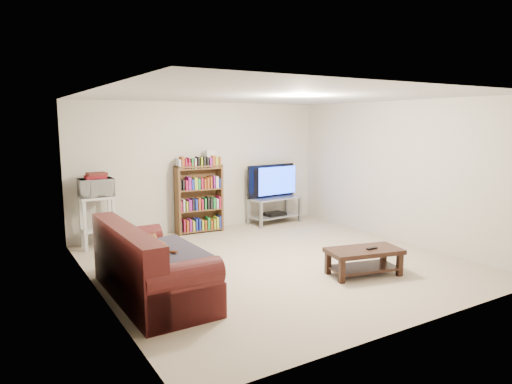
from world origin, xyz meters
TOP-DOWN VIEW (x-y plane):
  - floor at (0.00, 0.00)m, footprint 5.00×5.00m
  - ceiling at (0.00, 0.00)m, footprint 5.00×5.00m
  - wall_back at (0.00, 2.50)m, footprint 5.00×0.00m
  - wall_front at (0.00, -2.50)m, footprint 5.00×0.00m
  - wall_left at (-2.50, 0.00)m, footprint 0.00×5.00m
  - wall_right at (2.50, 0.00)m, footprint 0.00×5.00m
  - sofa at (-2.05, -0.34)m, footprint 0.91×2.04m
  - blanket at (-1.87, -0.48)m, footprint 0.88×1.09m
  - cat at (-1.87, -0.30)m, footprint 0.23×0.56m
  - coffee_table at (0.70, -1.08)m, footprint 1.08×0.70m
  - remote at (0.78, -1.14)m, footprint 0.17×0.06m
  - tv_stand at (1.43, 2.20)m, footprint 1.10×0.57m
  - television at (1.43, 2.20)m, footprint 1.15×0.26m
  - dvd_player at (1.43, 2.20)m, footprint 0.45×0.34m
  - bookshelf at (-0.19, 2.28)m, footprint 0.88×0.32m
  - shelf_clutter at (-0.09, 2.29)m, footprint 0.64×0.21m
  - microwave_stand at (-2.05, 2.17)m, footprint 0.53×0.39m
  - microwave at (-2.05, 2.17)m, footprint 0.53×0.36m
  - game_boxes at (-2.05, 2.17)m, footprint 0.31×0.27m

SIDE VIEW (x-z plane):
  - floor at x=0.00m, z-range 0.00..0.00m
  - dvd_player at x=1.43m, z-range 0.16..0.22m
  - coffee_table at x=0.70m, z-range 0.07..0.43m
  - sofa at x=-2.05m, z-range -0.13..0.74m
  - tv_stand at x=1.43m, z-range 0.09..0.62m
  - remote at x=0.78m, z-range 0.36..0.38m
  - blanket at x=-1.87m, z-range 0.43..0.61m
  - microwave_stand at x=-2.05m, z-range 0.12..0.97m
  - cat at x=-1.87m, z-range 0.49..0.66m
  - bookshelf at x=-0.19m, z-range 0.02..1.28m
  - television at x=1.43m, z-range 0.53..1.19m
  - microwave at x=-2.05m, z-range 0.85..1.14m
  - game_boxes at x=-2.05m, z-range 1.14..1.19m
  - wall_back at x=0.00m, z-range -1.30..3.70m
  - wall_front at x=0.00m, z-range -1.30..3.70m
  - wall_left at x=-2.50m, z-range -1.30..3.70m
  - wall_right at x=2.50m, z-range -1.30..3.70m
  - shelf_clutter at x=-0.09m, z-range 1.22..1.50m
  - ceiling at x=0.00m, z-range 2.40..2.40m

